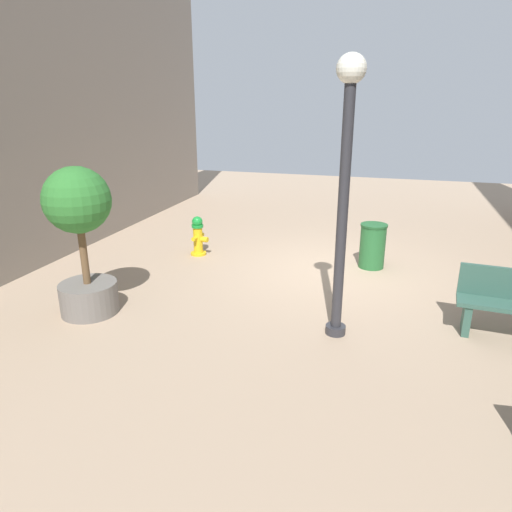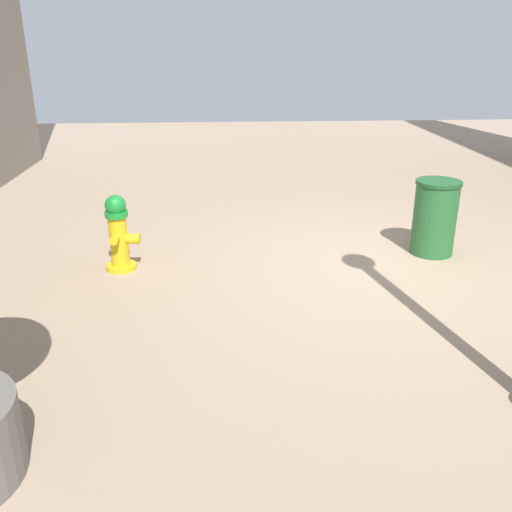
# 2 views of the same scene
# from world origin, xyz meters

# --- Properties ---
(ground_plane) EXTENTS (23.40, 23.40, 0.00)m
(ground_plane) POSITION_xyz_m (0.00, 0.00, 0.00)
(ground_plane) COLOR tan
(fire_hydrant) EXTENTS (0.39, 0.42, 0.83)m
(fire_hydrant) POSITION_xyz_m (2.83, -0.21, 0.41)
(fire_hydrant) COLOR gold
(fire_hydrant) RESTS_ON ground_plane
(trash_bin) EXTENTS (0.51, 0.51, 0.86)m
(trash_bin) POSITION_xyz_m (-0.71, -0.46, 0.43)
(trash_bin) COLOR #266633
(trash_bin) RESTS_ON ground_plane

